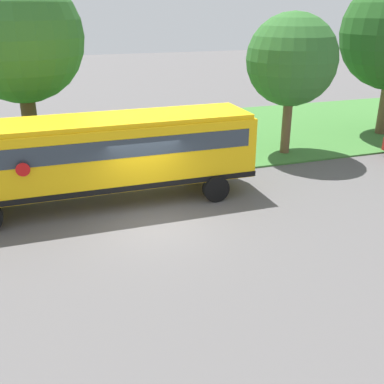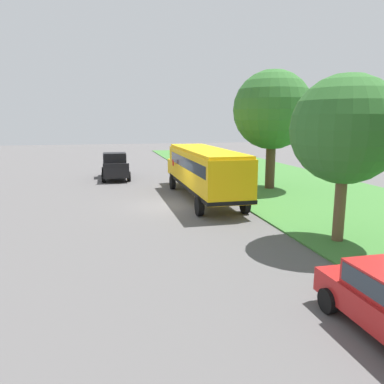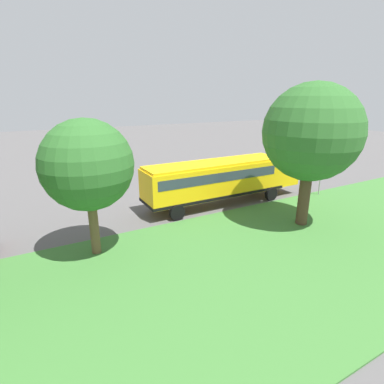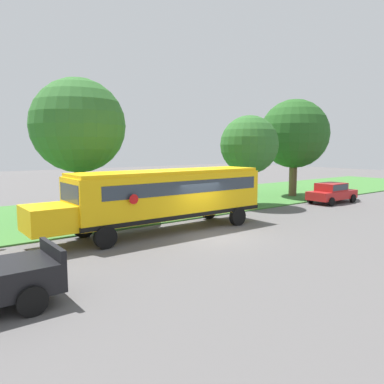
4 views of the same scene
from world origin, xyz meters
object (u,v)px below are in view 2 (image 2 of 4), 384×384
at_px(school_bus, 203,169).
at_px(pickup_truck, 115,166).
at_px(oak_tree_roadside_mid, 342,128).
at_px(stop_sign, 204,158).
at_px(oak_tree_beside_bus, 273,109).

height_order(school_bus, pickup_truck, school_bus).
bearing_deg(oak_tree_roadside_mid, pickup_truck, -67.29).
xyz_separation_m(pickup_truck, oak_tree_roadside_mid, (-8.16, 19.48, 3.47)).
relative_size(oak_tree_roadside_mid, stop_sign, 2.42).
bearing_deg(school_bus, pickup_truck, -63.47).
bearing_deg(pickup_truck, stop_sign, 163.41).
bearing_deg(stop_sign, oak_tree_roadside_mid, 92.83).
height_order(school_bus, stop_sign, school_bus).
distance_m(oak_tree_beside_bus, oak_tree_roadside_mid, 11.81).
distance_m(oak_tree_beside_bus, stop_sign, 7.74).
bearing_deg(stop_sign, school_bus, 74.60).
bearing_deg(pickup_truck, oak_tree_roadside_mid, 112.71).
bearing_deg(school_bus, stop_sign, -105.40).
relative_size(pickup_truck, oak_tree_beside_bus, 0.65).
bearing_deg(oak_tree_beside_bus, school_bus, 21.76).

